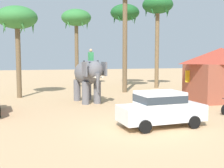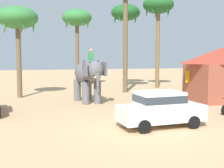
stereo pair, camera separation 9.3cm
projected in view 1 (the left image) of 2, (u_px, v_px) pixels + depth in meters
The scene contains 9 objects.
ground_plane at pixel (141, 128), 13.42m from camera, with size 120.00×120.00×0.00m, color tan.
car_sedan_foreground at pixel (161, 108), 13.65m from camera, with size 4.23×2.14×1.70m.
elephant_with_mahout at pixel (88, 75), 20.70m from camera, with size 2.21×4.00×3.88m.
palm_tree_behind_elephant at pixel (76, 20), 30.85m from camera, with size 3.20×3.20×8.41m.
palm_tree_near_hut at pixel (125, 15), 31.62m from camera, with size 3.20×3.20×9.07m.
palm_tree_far_back at pixel (17, 20), 22.72m from camera, with size 3.20×3.20×7.33m.
palm_tree_leaning_seaward at pixel (158, 8), 29.82m from camera, with size 3.20×3.20×9.60m.
roadside_hut at pixel (221, 73), 21.49m from camera, with size 5.04×4.25×4.00m.
signboard_yellow at pixel (191, 78), 21.71m from camera, with size 1.00×0.10×2.40m.
Camera 1 is at (-4.64, -12.38, 3.38)m, focal length 45.92 mm.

